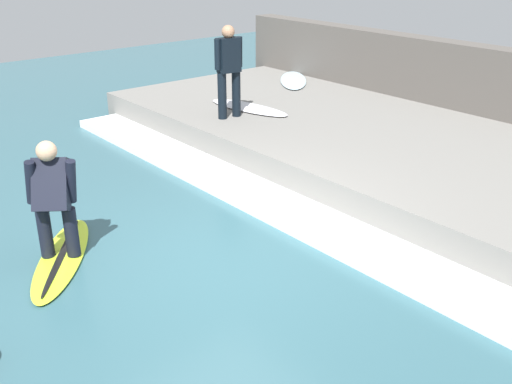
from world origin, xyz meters
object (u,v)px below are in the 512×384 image
object	(u,v)px
surfer_riding	(53,194)
surfboard_spare	(293,80)
surfer_waiting_near	(229,67)
surfboard_riding	(62,257)
surfboard_waiting_near	(249,107)

from	to	relation	value
surfer_riding	surfboard_spare	bearing A→B (deg)	26.33
surfer_waiting_near	surfer_riding	bearing A→B (deg)	-153.16
surfer_riding	surfboard_riding	bearing A→B (deg)	0.00
surfboard_riding	surfer_waiting_near	distance (m)	4.91
surfer_riding	surfboard_spare	xyz separation A→B (m)	(7.11, 3.52, -0.30)
surfer_waiting_near	surfboard_spare	xyz separation A→B (m)	(2.91, 1.40, -0.90)
surfboard_riding	surfer_riding	distance (m)	0.82
surfboard_waiting_near	surfboard_spare	distance (m)	2.57
surfboard_riding	surfer_riding	size ratio (longest dim) A/B	1.37
surfboard_spare	surfboard_waiting_near	bearing A→B (deg)	-152.66
surfboard_riding	surfboard_spare	world-z (taller)	surfboard_spare
surfer_waiting_near	surfboard_waiting_near	world-z (taller)	surfer_waiting_near
surfboard_riding	surfboard_spare	size ratio (longest dim) A/B	1.09
surfboard_riding	surfer_riding	bearing A→B (deg)	0.00
surfboard_riding	surfboard_waiting_near	world-z (taller)	surfboard_waiting_near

